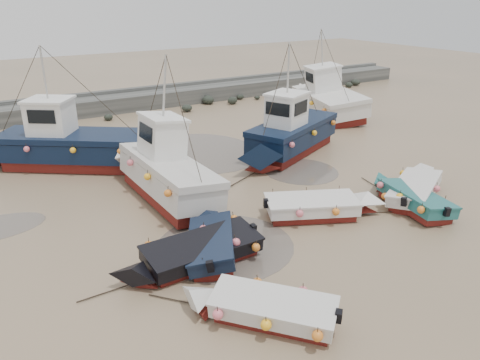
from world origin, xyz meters
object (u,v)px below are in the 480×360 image
object	(u,v)px
dinghy_5	(320,205)
cabin_boat_2	(288,133)
cabin_boat_0	(62,143)
cabin_boat_1	(160,168)
dinghy_1	(214,237)
person	(145,180)
cabin_boat_3	(327,97)
dinghy_2	(409,195)
dinghy_0	(261,303)
dinghy_4	(192,251)
dinghy_3	(418,186)

from	to	relation	value
dinghy_5	cabin_boat_2	distance (m)	7.87
cabin_boat_0	cabin_boat_1	bearing A→B (deg)	-119.75
dinghy_1	person	xyz separation A→B (m)	(0.39, 7.80, -0.55)
cabin_boat_2	cabin_boat_3	world-z (taller)	same
dinghy_2	dinghy_0	bearing A→B (deg)	-150.97
dinghy_4	person	size ratio (longest dim) A/B	3.41
dinghy_1	dinghy_2	world-z (taller)	same
dinghy_5	cabin_boat_0	bearing A→B (deg)	-121.90
dinghy_0	person	distance (m)	11.87
dinghy_5	cabin_boat_2	size ratio (longest dim) A/B	0.61
dinghy_0	person	bearing A→B (deg)	44.79
dinghy_3	dinghy_5	distance (m)	5.10
cabin_boat_3	person	size ratio (longest dim) A/B	5.52
cabin_boat_3	dinghy_1	bearing A→B (deg)	-124.28
dinghy_0	dinghy_5	xyz separation A→B (m)	(5.76, 4.16, -0.01)
dinghy_4	cabin_boat_0	world-z (taller)	cabin_boat_0
dinghy_1	dinghy_4	bearing A→B (deg)	-130.10
dinghy_4	dinghy_5	world-z (taller)	same
dinghy_2	cabin_boat_0	size ratio (longest dim) A/B	0.60
dinghy_3	dinghy_5	size ratio (longest dim) A/B	1.05
dinghy_5	cabin_boat_1	distance (m)	7.21
dinghy_0	dinghy_4	size ratio (longest dim) A/B	0.74
cabin_boat_1	cabin_boat_3	world-z (taller)	same
dinghy_4	cabin_boat_3	xyz separation A→B (m)	(18.14, 13.71, 0.79)
cabin_boat_2	person	world-z (taller)	cabin_boat_2
dinghy_3	cabin_boat_0	xyz separation A→B (m)	(-12.58, 12.57, 0.78)
dinghy_5	person	world-z (taller)	dinghy_5
dinghy_2	dinghy_3	size ratio (longest dim) A/B	0.94
dinghy_0	cabin_boat_0	world-z (taller)	cabin_boat_0
cabin_boat_3	dinghy_3	bearing A→B (deg)	-98.80
dinghy_0	dinghy_4	world-z (taller)	same
dinghy_0	dinghy_1	xyz separation A→B (m)	(0.71, 4.01, -0.00)
dinghy_4	cabin_boat_3	distance (m)	22.75
cabin_boat_3	cabin_boat_2	bearing A→B (deg)	-125.86
dinghy_3	dinghy_4	distance (m)	11.16
dinghy_5	dinghy_4	bearing A→B (deg)	-59.33
dinghy_2	dinghy_3	world-z (taller)	same
dinghy_0	dinghy_3	world-z (taller)	same
dinghy_5	person	xyz separation A→B (m)	(-4.66, 7.65, -0.55)
dinghy_2	dinghy_4	distance (m)	10.00
dinghy_4	cabin_boat_2	size ratio (longest dim) A/B	0.68
cabin_boat_0	person	world-z (taller)	cabin_boat_0
dinghy_2	dinghy_5	bearing A→B (deg)	173.87
dinghy_2	dinghy_5	world-z (taller)	same
dinghy_2	cabin_boat_2	bearing A→B (deg)	104.12
dinghy_1	dinghy_5	distance (m)	5.05
dinghy_3	cabin_boat_3	world-z (taller)	cabin_boat_3
dinghy_0	person	xyz separation A→B (m)	(1.10, 11.81, -0.55)
person	cabin_boat_1	bearing A→B (deg)	50.03
cabin_boat_0	dinghy_0	bearing A→B (deg)	-137.42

